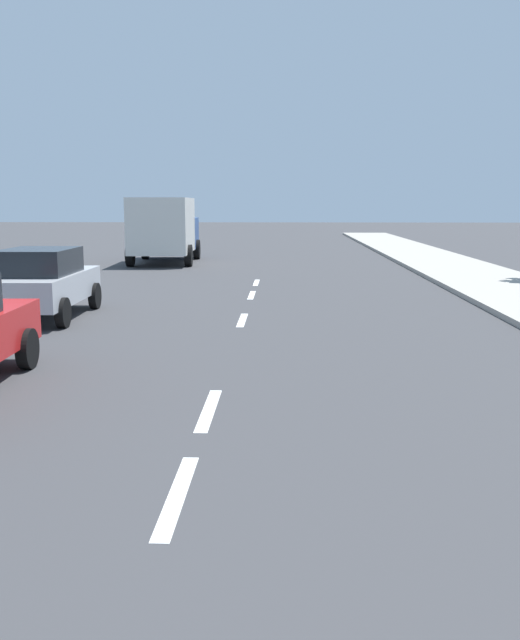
{
  "coord_description": "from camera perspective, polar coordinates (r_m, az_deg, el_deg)",
  "views": [
    {
      "loc": [
        0.95,
        2.96,
        2.55
      ],
      "look_at": [
        0.63,
        11.56,
        1.1
      ],
      "focal_mm": 38.79,
      "sensor_mm": 36.0,
      "label": 1
    }
  ],
  "objects": [
    {
      "name": "delivery_truck",
      "position": [
        30.53,
        -7.88,
        7.51
      ],
      "size": [
        2.87,
        6.33,
        2.8
      ],
      "rotation": [
        0.0,
        0.0,
        0.04
      ],
      "color": "#23478C",
      "rests_on": "ground"
    },
    {
      "name": "lane_stripe_3",
      "position": [
        8.75,
        -4.23,
        -7.38
      ],
      "size": [
        0.16,
        1.8,
        0.01
      ],
      "primitive_type": "cube",
      "color": "white",
      "rests_on": "ground"
    },
    {
      "name": "parked_car_silver",
      "position": [
        16.28,
        -17.54,
        3.08
      ],
      "size": [
        1.91,
        3.96,
        1.57
      ],
      "rotation": [
        0.0,
        0.0,
        0.02
      ],
      "color": "#B7BABF",
      "rests_on": "ground"
    },
    {
      "name": "lane_stripe_6",
      "position": [
        22.64,
        -0.31,
        3.11
      ],
      "size": [
        0.16,
        1.8,
        0.01
      ],
      "primitive_type": "cube",
      "color": "white",
      "rests_on": "ground"
    },
    {
      "name": "lane_stripe_5",
      "position": [
        19.52,
        -0.69,
        2.07
      ],
      "size": [
        0.16,
        1.8,
        0.01
      ],
      "primitive_type": "cube",
      "color": "white",
      "rests_on": "ground"
    },
    {
      "name": "lane_stripe_4",
      "position": [
        15.32,
        -1.47,
        -0.0
      ],
      "size": [
        0.16,
        1.8,
        0.01
      ],
      "primitive_type": "cube",
      "color": "white",
      "rests_on": "ground"
    },
    {
      "name": "lane_stripe_2",
      "position": [
        6.36,
        -6.83,
        -14.09
      ],
      "size": [
        0.16,
        1.8,
        0.01
      ],
      "primitive_type": "cube",
      "color": "white",
      "rests_on": "ground"
    },
    {
      "name": "ground_plane",
      "position": [
        17.25,
        -1.06,
        1.07
      ],
      "size": [
        160.0,
        160.0,
        0.0
      ],
      "primitive_type": "plane",
      "color": "#38383A"
    }
  ]
}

